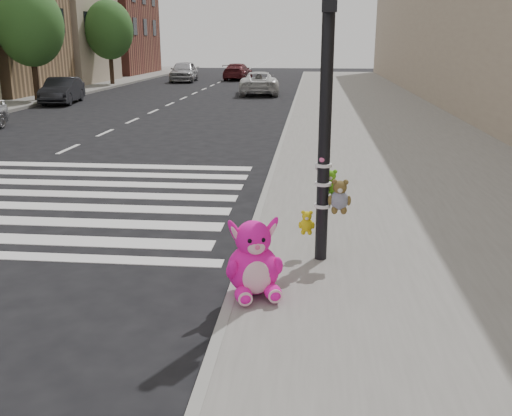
% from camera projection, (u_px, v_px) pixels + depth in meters
% --- Properties ---
extents(ground, '(120.00, 120.00, 0.00)m').
position_uv_depth(ground, '(87.00, 321.00, 6.34)').
color(ground, black).
rests_on(ground, ground).
extents(sidewalk_near, '(7.00, 80.00, 0.14)m').
position_uv_depth(sidewalk_near, '(407.00, 153.00, 15.40)').
color(sidewalk_near, slate).
rests_on(sidewalk_near, ground).
extents(curb_edge, '(0.12, 80.00, 0.15)m').
position_uv_depth(curb_edge, '(279.00, 151.00, 15.72)').
color(curb_edge, gray).
rests_on(curb_edge, ground).
extents(bld_far_d, '(6.00, 8.00, 10.00)m').
position_uv_depth(bld_far_d, '(58.00, 10.00, 39.79)').
color(bld_far_d, tan).
rests_on(bld_far_d, ground).
extents(bld_far_e, '(6.00, 10.00, 9.00)m').
position_uv_depth(bld_far_e, '(112.00, 23.00, 50.43)').
color(bld_far_e, brown).
rests_on(bld_far_e, ground).
extents(signal_pole, '(0.69, 0.49, 4.00)m').
position_uv_depth(signal_pole, '(327.00, 139.00, 7.31)').
color(signal_pole, black).
rests_on(signal_pole, sidewalk_near).
extents(tree_far_b, '(3.20, 3.20, 5.44)m').
position_uv_depth(tree_far_b, '(30.00, 26.00, 27.36)').
color(tree_far_b, '#382619').
rests_on(tree_far_b, sidewalk_far).
extents(tree_far_c, '(3.20, 3.20, 5.44)m').
position_uv_depth(tree_far_c, '(109.00, 30.00, 37.86)').
color(tree_far_c, '#382619').
rests_on(tree_far_c, sidewalk_far).
extents(pink_bunny, '(0.76, 0.83, 0.95)m').
position_uv_depth(pink_bunny, '(254.00, 263.00, 6.57)').
color(pink_bunny, '#FF15AB').
rests_on(pink_bunny, sidewalk_near).
extents(red_teddy, '(0.14, 0.10, 0.20)m').
position_uv_depth(red_teddy, '(270.00, 280.00, 6.83)').
color(red_teddy, '#B42712').
rests_on(red_teddy, sidewalk_near).
extents(car_dark_far, '(1.90, 3.98, 1.26)m').
position_uv_depth(car_dark_far, '(62.00, 91.00, 27.88)').
color(car_dark_far, black).
rests_on(car_dark_far, ground).
extents(car_white_near, '(2.57, 4.82, 1.29)m').
position_uv_depth(car_white_near, '(259.00, 83.00, 32.60)').
color(car_white_near, silver).
rests_on(car_white_near, ground).
extents(car_maroon_near, '(2.05, 4.46, 1.26)m').
position_uv_depth(car_maroon_near, '(238.00, 72.00, 44.73)').
color(car_maroon_near, '#53171C').
rests_on(car_maroon_near, ground).
extents(car_silver_deep, '(2.14, 4.58, 1.52)m').
position_uv_depth(car_silver_deep, '(184.00, 71.00, 42.59)').
color(car_silver_deep, '#B3B3B8').
rests_on(car_silver_deep, ground).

